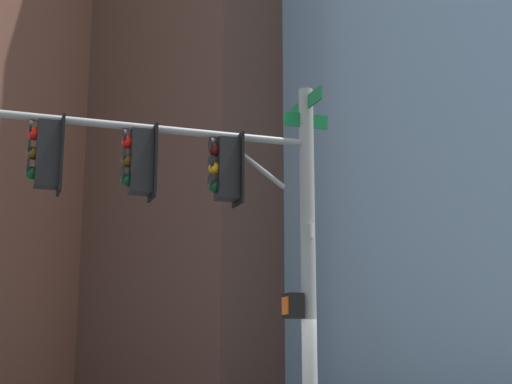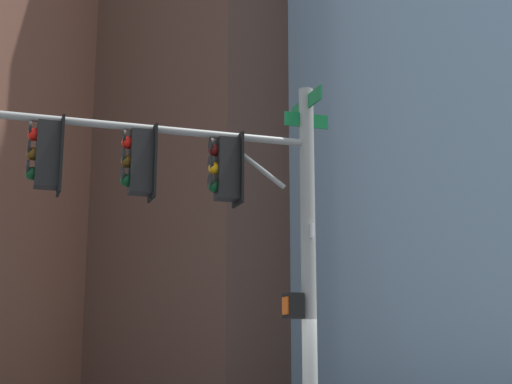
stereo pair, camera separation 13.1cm
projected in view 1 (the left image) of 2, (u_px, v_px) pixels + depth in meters
name	position (u px, v px, depth m)	size (l,w,h in m)	color
signal_pole_assembly	(215.00, 208.00, 12.04)	(4.06, 4.07, 6.38)	gray
building_brick_nearside	(127.00, 81.00, 53.71)	(25.74, 18.95, 41.77)	#4C3328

